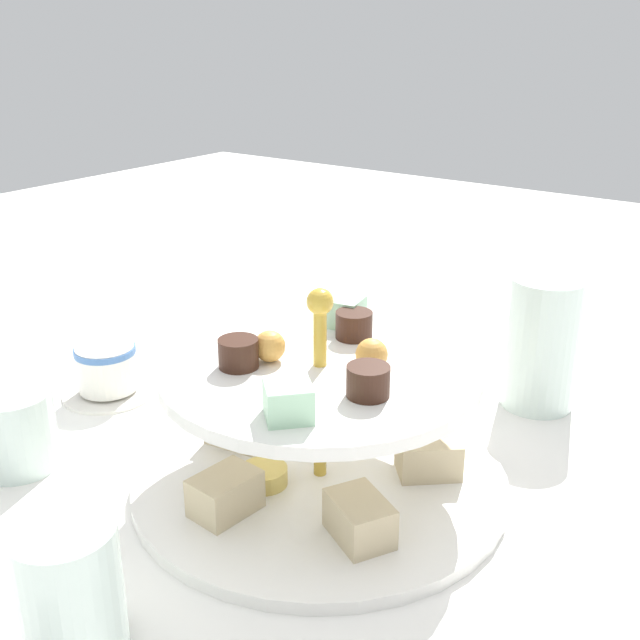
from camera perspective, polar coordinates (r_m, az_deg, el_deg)
ground_plane at (r=0.63m, az=-0.00°, el=-12.01°), size 2.40×2.40×0.00m
tiered_serving_stand at (r=0.60m, az=-0.04°, el=-8.35°), size 0.29×0.29×0.16m
water_glass_tall_right at (r=0.75m, az=16.05°, el=-1.65°), size 0.07×0.07×0.13m
water_glass_short_left at (r=0.68m, az=-21.55°, el=-7.57°), size 0.06×0.06×0.07m
teacup_with_saucer at (r=0.78m, az=-15.44°, el=-3.69°), size 0.09×0.09×0.05m
butter_knife_right at (r=0.89m, az=-2.28°, el=-1.38°), size 0.14×0.11×0.00m
water_glass_mid_back at (r=0.48m, az=-17.96°, el=-18.56°), size 0.06×0.06×0.09m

